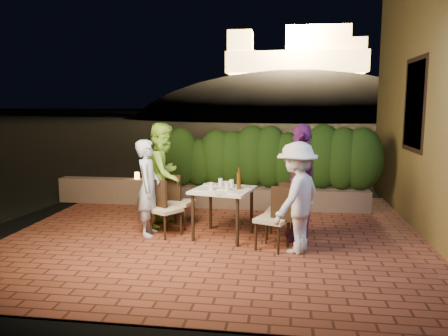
% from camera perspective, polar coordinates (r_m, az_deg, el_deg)
% --- Properties ---
extents(ground, '(400.00, 400.00, 0.00)m').
position_cam_1_polar(ground, '(6.47, 1.47, -9.92)').
color(ground, black).
rests_on(ground, ground).
extents(terrace_floor, '(7.00, 6.00, 0.15)m').
position_cam_1_polar(terrace_floor, '(6.96, 1.94, -9.08)').
color(terrace_floor, brown).
rests_on(terrace_floor, ground).
extents(window_pane, '(0.08, 1.00, 1.40)m').
position_cam_1_polar(window_pane, '(7.90, 23.83, 7.57)').
color(window_pane, black).
rests_on(window_pane, building_wall).
extents(window_frame, '(0.06, 1.15, 1.55)m').
position_cam_1_polar(window_frame, '(7.90, 23.76, 7.58)').
color(window_frame, black).
rests_on(window_frame, building_wall).
extents(planter, '(4.20, 0.55, 0.40)m').
position_cam_1_polar(planter, '(8.61, 4.54, -3.81)').
color(planter, brown).
rests_on(planter, ground).
extents(hedge, '(4.00, 0.70, 1.10)m').
position_cam_1_polar(hedge, '(8.49, 4.60, 1.14)').
color(hedge, '#1B380F').
rests_on(hedge, planter).
extents(parapet, '(2.20, 0.30, 0.50)m').
position_cam_1_polar(parapet, '(9.27, -14.32, -2.86)').
color(parapet, brown).
rests_on(parapet, ground).
extents(hill, '(52.00, 40.00, 22.00)m').
position_cam_1_polar(hill, '(66.39, 9.09, 3.01)').
color(hill, black).
rests_on(hill, ground).
extents(fortress, '(26.00, 8.00, 8.00)m').
position_cam_1_polar(fortress, '(66.67, 9.38, 15.52)').
color(fortress, '#FFCC7A').
rests_on(fortress, hill).
extents(dining_table, '(1.00, 1.00, 0.75)m').
position_cam_1_polar(dining_table, '(6.64, -0.12, -5.89)').
color(dining_table, white).
rests_on(dining_table, ground).
extents(plate_nw, '(0.23, 0.23, 0.01)m').
position_cam_1_polar(plate_nw, '(6.44, -3.06, -2.88)').
color(plate_nw, white).
rests_on(plate_nw, dining_table).
extents(plate_sw, '(0.24, 0.24, 0.01)m').
position_cam_1_polar(plate_sw, '(6.88, -1.79, -2.15)').
color(plate_sw, white).
rests_on(plate_sw, dining_table).
extents(plate_ne, '(0.24, 0.24, 0.01)m').
position_cam_1_polar(plate_ne, '(6.27, 1.34, -3.18)').
color(plate_ne, white).
rests_on(plate_ne, dining_table).
extents(plate_se, '(0.23, 0.23, 0.01)m').
position_cam_1_polar(plate_se, '(6.69, 2.60, -2.46)').
color(plate_se, white).
rests_on(plate_se, dining_table).
extents(plate_centre, '(0.24, 0.24, 0.01)m').
position_cam_1_polar(plate_centre, '(6.53, -0.20, -2.70)').
color(plate_centre, white).
rests_on(plate_centre, dining_table).
extents(plate_front, '(0.22, 0.22, 0.01)m').
position_cam_1_polar(plate_front, '(6.23, -0.46, -3.25)').
color(plate_front, white).
rests_on(plate_front, dining_table).
extents(glass_nw, '(0.07, 0.07, 0.12)m').
position_cam_1_polar(glass_nw, '(6.43, -1.66, -2.41)').
color(glass_nw, silver).
rests_on(glass_nw, dining_table).
extents(glass_sw, '(0.07, 0.07, 0.12)m').
position_cam_1_polar(glass_sw, '(6.77, -0.45, -1.86)').
color(glass_sw, silver).
rests_on(glass_sw, dining_table).
extents(glass_ne, '(0.07, 0.07, 0.12)m').
position_cam_1_polar(glass_ne, '(6.40, 0.46, -2.47)').
color(glass_ne, silver).
rests_on(glass_ne, dining_table).
extents(glass_se, '(0.07, 0.07, 0.12)m').
position_cam_1_polar(glass_se, '(6.65, 1.01, -2.03)').
color(glass_se, silver).
rests_on(glass_se, dining_table).
extents(beer_bottle, '(0.06, 0.06, 0.33)m').
position_cam_1_polar(beer_bottle, '(6.49, 1.95, -1.37)').
color(beer_bottle, '#492D0C').
rests_on(beer_bottle, dining_table).
extents(bowl, '(0.20, 0.20, 0.05)m').
position_cam_1_polar(bowl, '(6.86, 0.39, -2.03)').
color(bowl, white).
rests_on(bowl, dining_table).
extents(chair_left_front, '(0.55, 0.55, 0.86)m').
position_cam_1_polar(chair_left_front, '(6.76, -7.63, -5.26)').
color(chair_left_front, black).
rests_on(chair_left_front, ground).
extents(chair_left_back, '(0.47, 0.47, 0.86)m').
position_cam_1_polar(chair_left_back, '(7.22, -5.78, -4.33)').
color(chair_left_back, black).
rests_on(chair_left_back, ground).
extents(chair_right_front, '(0.54, 0.54, 0.89)m').
position_cam_1_polar(chair_right_front, '(6.12, 6.33, -6.49)').
color(chair_right_front, black).
rests_on(chair_right_front, ground).
extents(chair_right_back, '(0.46, 0.46, 0.86)m').
position_cam_1_polar(chair_right_back, '(6.64, 7.33, -5.51)').
color(chair_right_back, black).
rests_on(chair_right_back, ground).
extents(diner_blue, '(0.42, 0.58, 1.48)m').
position_cam_1_polar(diner_blue, '(6.78, -9.89, -2.58)').
color(diner_blue, silver).
rests_on(diner_blue, ground).
extents(diner_green, '(0.76, 0.92, 1.71)m').
position_cam_1_polar(diner_green, '(7.30, -7.87, -0.85)').
color(diner_green, '#9BDF45').
rests_on(diner_green, ground).
extents(diner_white, '(0.96, 1.13, 1.52)m').
position_cam_1_polar(diner_white, '(5.99, 9.48, -3.83)').
color(diner_white, white).
rests_on(diner_white, ground).
extents(diner_purple, '(0.54, 1.06, 1.73)m').
position_cam_1_polar(diner_purple, '(6.54, 10.03, -1.84)').
color(diner_purple, '#6B2366').
rests_on(diner_purple, ground).
extents(parapet_lamp, '(0.10, 0.10, 0.14)m').
position_cam_1_polar(parapet_lamp, '(9.03, -11.30, -1.00)').
color(parapet_lamp, orange).
rests_on(parapet_lamp, parapet).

